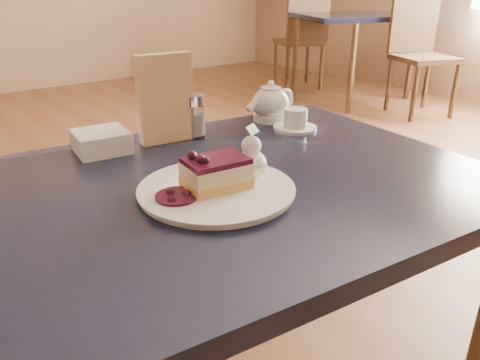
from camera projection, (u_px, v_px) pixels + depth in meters
main_table at (206, 219)px, 0.94m from camera, size 1.24×0.91×0.72m
dessert_plate at (217, 190)px, 0.87m from camera, size 0.28×0.28×0.01m
cheesecake_slice at (216, 173)px, 0.85m from camera, size 0.12×0.10×0.06m
whipped_cream at (251, 164)px, 0.90m from camera, size 0.06×0.06×0.05m
berry_sauce at (177, 196)px, 0.82m from camera, size 0.08×0.08×0.01m
tea_set at (275, 108)px, 1.29m from camera, size 0.15×0.22×0.10m
menu_card at (165, 99)px, 1.11m from camera, size 0.14×0.05×0.21m
sugar_shaker at (194, 115)px, 1.17m from camera, size 0.06×0.06×0.11m
napkin_stack at (101, 141)px, 1.07m from camera, size 0.13×0.13×0.05m
bg_table_far_right at (350, 91)px, 4.64m from camera, size 1.32×1.94×1.29m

